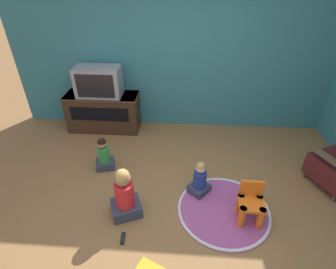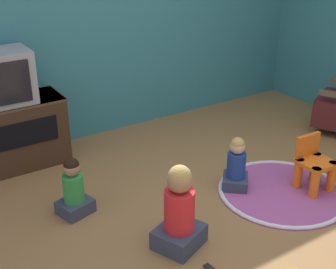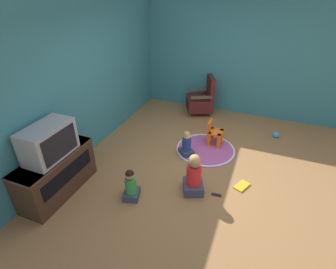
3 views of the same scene
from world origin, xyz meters
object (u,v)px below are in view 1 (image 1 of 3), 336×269
(tv_cabinet, at_px, (104,111))
(child_watching_center, at_px, (104,155))
(television, at_px, (99,82))
(child_watching_left, at_px, (200,180))
(child_watching_right, at_px, (125,195))
(remote_control, at_px, (123,238))
(yellow_kid_chair, at_px, (250,206))

(tv_cabinet, bearing_deg, child_watching_center, -74.93)
(child_watching_center, bearing_deg, television, 90.07)
(child_watching_left, height_order, child_watching_center, child_watching_center)
(tv_cabinet, height_order, child_watching_right, child_watching_right)
(remote_control, bearing_deg, tv_cabinet, 14.99)
(yellow_kid_chair, distance_m, child_watching_right, 1.49)
(television, xyz_separation_m, child_watching_left, (1.70, -1.51, -0.71))
(child_watching_center, bearing_deg, remote_control, -81.86)
(television, distance_m, child_watching_left, 2.38)
(television, xyz_separation_m, child_watching_center, (0.30, -1.09, -0.71))
(television, bearing_deg, child_watching_center, -74.70)
(remote_control, bearing_deg, child_watching_right, 0.14)
(child_watching_left, distance_m, child_watching_right, 1.00)
(child_watching_right, bearing_deg, remote_control, -107.63)
(yellow_kid_chair, bearing_deg, child_watching_left, 147.39)
(child_watching_right, bearing_deg, television, 90.05)
(tv_cabinet, bearing_deg, remote_control, -70.50)
(remote_control, bearing_deg, yellow_kid_chair, -79.41)
(child_watching_center, xyz_separation_m, remote_control, (0.52, -1.21, -0.21))
(tv_cabinet, distance_m, child_watching_left, 2.29)
(yellow_kid_chair, xyz_separation_m, child_watching_left, (-0.58, 0.40, 0.00))
(child_watching_right, relative_size, remote_control, 4.48)
(television, height_order, child_watching_center, television)
(child_watching_left, height_order, child_watching_right, child_watching_right)
(child_watching_center, distance_m, remote_control, 1.33)
(tv_cabinet, bearing_deg, television, -90.00)
(child_watching_right, xyz_separation_m, remote_control, (0.03, -0.38, -0.29))
(yellow_kid_chair, bearing_deg, child_watching_center, 159.35)
(child_watching_center, xyz_separation_m, child_watching_right, (0.49, -0.83, 0.07))
(tv_cabinet, xyz_separation_m, child_watching_center, (0.30, -1.11, -0.13))
(yellow_kid_chair, height_order, child_watching_left, child_watching_left)
(child_watching_left, bearing_deg, child_watching_center, 115.08)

